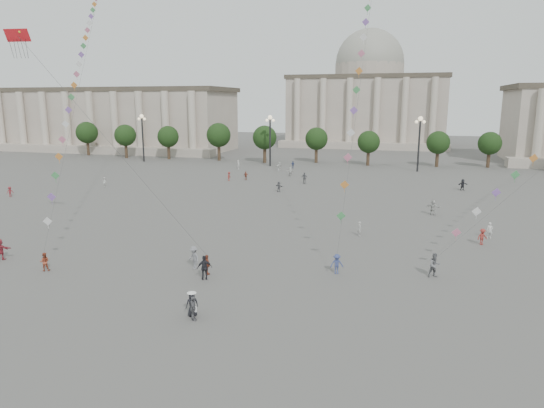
# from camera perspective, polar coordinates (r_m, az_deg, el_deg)

# --- Properties ---
(ground) EXTENTS (360.00, 360.00, 0.00)m
(ground) POSITION_cam_1_polar(r_m,az_deg,el_deg) (33.92, -8.39, -11.45)
(ground) COLOR #514F4C
(ground) RESTS_ON ground
(hall_west) EXTENTS (84.00, 26.22, 17.20)m
(hall_west) POSITION_cam_1_polar(r_m,az_deg,el_deg) (150.68, -20.36, 9.33)
(hall_west) COLOR #A29488
(hall_west) RESTS_ON ground
(hall_central) EXTENTS (48.30, 34.30, 35.50)m
(hall_central) POSITION_cam_1_polar(r_m,az_deg,el_deg) (158.09, 11.20, 12.03)
(hall_central) COLOR #A29488
(hall_central) RESTS_ON ground
(tree_row) EXTENTS (137.12, 5.12, 8.00)m
(tree_row) POSITION_cam_1_polar(r_m,az_deg,el_deg) (107.42, 8.75, 7.54)
(tree_row) COLOR #382B1C
(tree_row) RESTS_ON ground
(lamp_post_far_west) EXTENTS (2.00, 0.90, 10.65)m
(lamp_post_far_west) POSITION_cam_1_polar(r_m,az_deg,el_deg) (114.31, -15.01, 8.52)
(lamp_post_far_west) COLOR #262628
(lamp_post_far_west) RESTS_ON ground
(lamp_post_mid_west) EXTENTS (2.00, 0.90, 10.65)m
(lamp_post_mid_west) POSITION_cam_1_polar(r_m,az_deg,el_deg) (102.41, -0.23, 8.56)
(lamp_post_mid_west) COLOR #262628
(lamp_post_mid_west) RESTS_ON ground
(lamp_post_mid_east) EXTENTS (2.00, 0.90, 10.65)m
(lamp_post_mid_east) POSITION_cam_1_polar(r_m,az_deg,el_deg) (98.54, 16.97, 7.92)
(lamp_post_mid_east) COLOR #262628
(lamp_post_mid_east) RESTS_ON ground
(person_crowd_0) EXTENTS (0.91, 0.82, 1.48)m
(person_crowd_0) POSITION_cam_1_polar(r_m,az_deg,el_deg) (99.75, 2.46, 4.65)
(person_crowd_0) COLOR navy
(person_crowd_0) RESTS_ON ground
(person_crowd_1) EXTENTS (0.97, 0.93, 1.57)m
(person_crowd_1) POSITION_cam_1_polar(r_m,az_deg,el_deg) (82.17, -19.10, 2.46)
(person_crowd_1) COLOR silver
(person_crowd_1) RESTS_ON ground
(person_crowd_2) EXTENTS (0.96, 1.10, 1.48)m
(person_crowd_2) POSITION_cam_1_polar(r_m,az_deg,el_deg) (79.04, -28.45, 1.28)
(person_crowd_2) COLOR maroon
(person_crowd_2) RESTS_ON ground
(person_crowd_4) EXTENTS (1.16, 1.74, 1.80)m
(person_crowd_4) POSITION_cam_1_polar(r_m,az_deg,el_deg) (95.99, 0.85, 4.47)
(person_crowd_4) COLOR silver
(person_crowd_4) RESTS_ON ground
(person_crowd_6) EXTENTS (1.41, 1.24, 1.89)m
(person_crowd_6) POSITION_cam_1_polar(r_m,az_deg,el_deg) (40.25, -9.18, -6.23)
(person_crowd_6) COLOR slate
(person_crowd_6) RESTS_ON ground
(person_crowd_7) EXTENTS (1.79, 0.96, 1.84)m
(person_crowd_7) POSITION_cam_1_polar(r_m,az_deg,el_deg) (61.47, 18.42, -0.38)
(person_crowd_7) COLOR #B2B2AE
(person_crowd_7) RESTS_ON ground
(person_crowd_8) EXTENTS (1.18, 1.02, 1.58)m
(person_crowd_8) POSITION_cam_1_polar(r_m,az_deg,el_deg) (50.41, 23.51, -3.55)
(person_crowd_8) COLOR maroon
(person_crowd_8) RESTS_ON ground
(person_crowd_9) EXTENTS (1.69, 1.12, 1.75)m
(person_crowd_9) POSITION_cam_1_polar(r_m,az_deg,el_deg) (80.17, 21.52, 2.12)
(person_crowd_9) COLOR black
(person_crowd_9) RESTS_ON ground
(person_crowd_10) EXTENTS (0.60, 0.77, 1.87)m
(person_crowd_10) POSITION_cam_1_polar(r_m,az_deg,el_deg) (98.50, -3.96, 4.65)
(person_crowd_10) COLOR silver
(person_crowd_10) RESTS_ON ground
(person_crowd_12) EXTENTS (1.53, 1.09, 1.60)m
(person_crowd_12) POSITION_cam_1_polar(r_m,az_deg,el_deg) (73.39, 0.82, 2.06)
(person_crowd_12) COLOR slate
(person_crowd_12) RESTS_ON ground
(person_crowd_13) EXTENTS (0.57, 0.65, 1.50)m
(person_crowd_13) POSITION_cam_1_polar(r_m,az_deg,el_deg) (50.06, 10.26, -2.88)
(person_crowd_13) COLOR #AEADAA
(person_crowd_13) RESTS_ON ground
(person_crowd_16) EXTENTS (1.17, 0.62, 1.90)m
(person_crowd_16) POSITION_cam_1_polar(r_m,az_deg,el_deg) (80.91, 3.82, 3.07)
(person_crowd_16) COLOR slate
(person_crowd_16) RESTS_ON ground
(person_crowd_17) EXTENTS (0.67, 1.06, 1.56)m
(person_crowd_17) POSITION_cam_1_polar(r_m,az_deg,el_deg) (83.98, -5.06, 3.26)
(person_crowd_17) COLOR maroon
(person_crowd_17) RESTS_ON ground
(person_crowd_18) EXTENTS (1.62, 0.68, 1.69)m
(person_crowd_18) POSITION_cam_1_polar(r_m,az_deg,el_deg) (89.17, 2.16, 3.85)
(person_crowd_18) COLOR beige
(person_crowd_18) RESTS_ON ground
(person_crowd_20) EXTENTS (0.93, 0.53, 1.50)m
(person_crowd_20) POSITION_cam_1_polar(r_m,az_deg,el_deg) (84.74, -3.09, 3.35)
(person_crowd_20) COLOR brown
(person_crowd_20) RESTS_ON ground
(person_crowd_21) EXTENTS (0.60, 0.40, 1.64)m
(person_crowd_21) POSITION_cam_1_polar(r_m,az_deg,el_deg) (53.06, 24.24, -2.85)
(person_crowd_21) COLOR silver
(person_crowd_21) RESTS_ON ground
(tourist_0) EXTENTS (0.98, 0.92, 1.62)m
(tourist_0) POSITION_cam_1_polar(r_m,az_deg,el_deg) (38.81, -7.66, -7.09)
(tourist_0) COLOR brown
(tourist_0) RESTS_ON ground
(tourist_2) EXTENTS (1.79, 0.86, 1.85)m
(tourist_2) POSITION_cam_1_polar(r_m,az_deg,el_deg) (48.05, -29.33, -4.67)
(tourist_2) COLOR maroon
(tourist_2) RESTS_ON ground
(tourist_3) EXTENTS (0.83, 0.98, 1.57)m
(tourist_3) POSITION_cam_1_polar(r_m,az_deg,el_deg) (31.24, -9.28, -12.03)
(tourist_3) COLOR #5C5B60
(tourist_3) RESTS_ON ground
(tourist_4) EXTENTS (1.21, 0.96, 1.92)m
(tourist_4) POSITION_cam_1_polar(r_m,az_deg,el_deg) (37.70, -7.93, -7.44)
(tourist_4) COLOR #222228
(tourist_4) RESTS_ON ground
(kite_flyer_0) EXTENTS (0.93, 0.87, 1.53)m
(kite_flyer_0) POSITION_cam_1_polar(r_m,az_deg,el_deg) (43.39, -25.19, -6.16)
(kite_flyer_0) COLOR #9E432B
(kite_flyer_0) RESTS_ON ground
(kite_flyer_1) EXTENTS (1.19, 0.91, 1.62)m
(kite_flyer_1) POSITION_cam_1_polar(r_m,az_deg,el_deg) (38.99, 7.63, -7.00)
(kite_flyer_1) COLOR navy
(kite_flyer_1) RESTS_ON ground
(kite_flyer_2) EXTENTS (1.14, 1.03, 1.92)m
(kite_flyer_2) POSITION_cam_1_polar(r_m,az_deg,el_deg) (39.96, 18.60, -6.84)
(kite_flyer_2) COLOR slate
(kite_flyer_2) RESTS_ON ground
(hat_person) EXTENTS (0.95, 0.89, 1.69)m
(hat_person) POSITION_cam_1_polar(r_m,az_deg,el_deg) (31.79, -9.39, -11.45)
(hat_person) COLOR black
(hat_person) RESTS_ON ground
(dragon_kite) EXTENTS (10.15, 1.62, 25.15)m
(dragon_kite) POSITION_cam_1_polar(r_m,az_deg,el_deg) (48.75, -27.44, 16.14)
(dragon_kite) COLOR red
(dragon_kite) RESTS_ON ground
(kite_train_west) EXTENTS (22.94, 43.83, 60.50)m
(kite_train_west) POSITION_cam_1_polar(r_m,az_deg,el_deg) (67.66, -21.28, 16.47)
(kite_train_west) COLOR #3F3F3F
(kite_train_west) RESTS_ON ground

